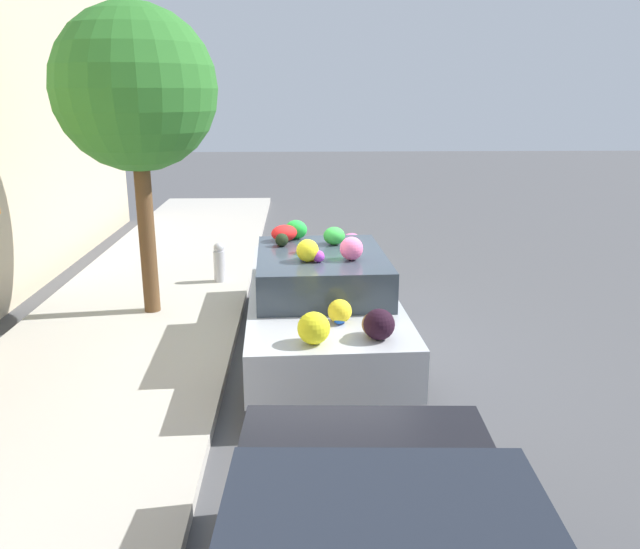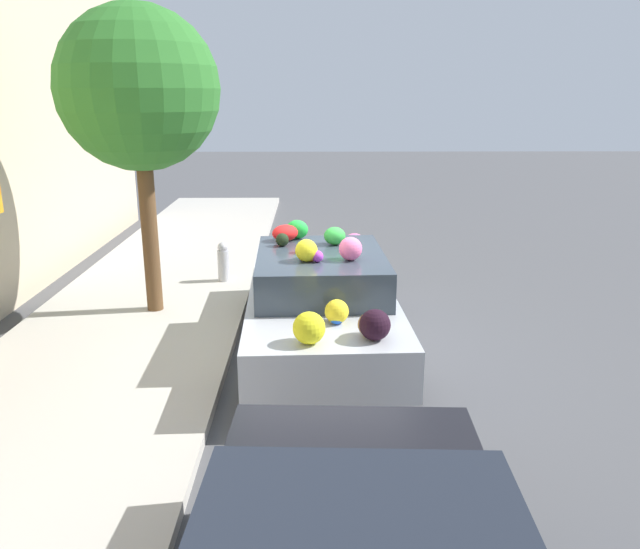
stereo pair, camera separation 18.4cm
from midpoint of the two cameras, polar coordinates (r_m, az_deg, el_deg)
The scene contains 5 objects.
ground_plane at distance 8.53m, azimuth -1.04°, elevation -6.74°, with size 60.00×60.00×0.00m, color #4C4C4F.
sidewalk_curb at distance 8.88m, azimuth -18.84°, elevation -6.26°, with size 24.00×3.20×0.13m.
street_tree at distance 9.42m, azimuth -17.08°, elevation 15.80°, with size 2.30×2.30×4.42m.
fire_hydrant at distance 11.12m, azimuth -9.66°, elevation 1.10°, with size 0.20×0.20×0.70m.
art_car at distance 8.23m, azimuth -0.60°, elevation -2.06°, with size 4.64×2.00×1.66m.
Camera 1 is at (-7.85, 0.22, 3.32)m, focal length 35.00 mm.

